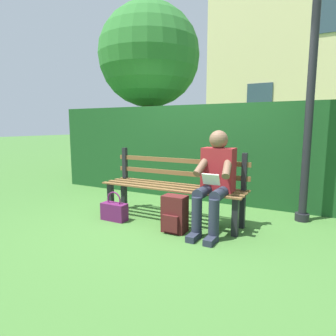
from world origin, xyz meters
The scene contains 9 objects.
ground centered at (0.00, 0.00, 0.00)m, with size 60.00×60.00×0.00m, color #3D6B2D.
park_bench centered at (0.00, -0.06, 0.45)m, with size 1.95×0.47×0.92m.
person_seated centered at (-0.62, 0.10, 0.64)m, with size 0.44×0.73×1.19m.
hedge_backdrop centered at (-0.27, -1.44, 0.82)m, with size 6.49×0.72×1.64m.
tree centered at (1.91, -2.46, 2.70)m, with size 2.34×2.23×3.89m.
building_facade centered at (-1.63, -9.28, 3.87)m, with size 8.26×2.99×7.75m.
backpack centered at (-0.23, 0.36, 0.21)m, with size 0.28×0.26×0.44m.
handbag centered at (0.67, 0.36, 0.13)m, with size 0.35×0.16×0.39m.
lamp_post centered at (-1.53, -0.80, 2.32)m, with size 0.29×0.29×3.63m.
Camera 1 is at (-1.71, 3.29, 1.25)m, focal length 30.90 mm.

